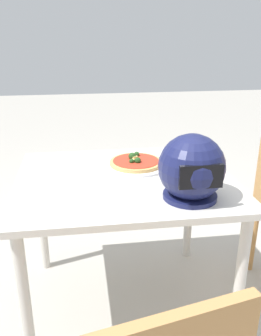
{
  "coord_description": "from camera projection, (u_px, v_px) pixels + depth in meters",
  "views": [
    {
      "loc": [
        0.2,
        1.61,
        1.41
      ],
      "look_at": [
        -0.04,
        -0.07,
        0.76
      ],
      "focal_mm": 38.72,
      "sensor_mm": 36.0,
      "label": 1
    }
  ],
  "objects": [
    {
      "name": "pizza",
      "position": [
        136.0,
        162.0,
        1.89
      ],
      "size": [
        0.27,
        0.27,
        0.05
      ],
      "color": "tan",
      "rests_on": "pizza_plate"
    },
    {
      "name": "ground_plane",
      "position": [
        125.0,
        301.0,
        2.02
      ],
      "size": [
        14.0,
        14.0,
        0.0
      ],
      "primitive_type": "plane",
      "color": "#B2ADA3"
    },
    {
      "name": "motorcycle_helmet",
      "position": [
        192.0,
        169.0,
        1.49
      ],
      "size": [
        0.28,
        0.28,
        0.28
      ],
      "color": "#191E4C",
      "rests_on": "dining_table"
    },
    {
      "name": "dining_table",
      "position": [
        125.0,
        195.0,
        1.78
      ],
      "size": [
        1.04,
        0.89,
        0.74
      ],
      "color": "beige",
      "rests_on": "ground"
    },
    {
      "name": "pizza_plate",
      "position": [
        136.0,
        165.0,
        1.89
      ],
      "size": [
        0.33,
        0.33,
        0.01
      ],
      "primitive_type": "cylinder",
      "color": "white",
      "rests_on": "dining_table"
    }
  ]
}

